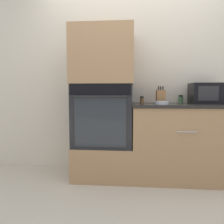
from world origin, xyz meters
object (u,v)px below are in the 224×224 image
Objects in this scene: condiment_jar_mid at (142,100)px; microwave at (206,93)px; knife_block at (161,97)px; condiment_jar_near at (181,99)px; wall_oven at (103,115)px; bowl at (162,103)px.

microwave is at bearing 3.72° from condiment_jar_mid.
knife_block is 0.35m from condiment_jar_near.
wall_oven is 1.04m from condiment_jar_near.
microwave is at bearing -25.24° from condiment_jar_near.
wall_oven reaches higher than bowl.
knife_block is 2.04× the size of condiment_jar_near.
wall_oven is 0.52m from condiment_jar_mid.
microwave reaches higher than bowl.
knife_block is at bearing 4.26° from wall_oven.
condiment_jar_mid is at bearing -176.28° from microwave.
bowl is at bearing -10.95° from wall_oven.
wall_oven is 7.25× the size of condiment_jar_near.
microwave is at bearing 23.59° from bowl.
bowl is (-0.01, -0.19, -0.07)m from knife_block.
knife_block is at bearing -146.17° from condiment_jar_near.
knife_block is 0.20m from bowl.
condiment_jar_mid is (-0.23, 0.01, -0.04)m from knife_block.
condiment_jar_near is at bearing 19.42° from condiment_jar_mid.
condiment_jar_near is (-0.28, 0.13, -0.08)m from microwave.
condiment_jar_mid reaches higher than bowl.
knife_block reaches higher than condiment_jar_near.
knife_block is (-0.56, -0.06, -0.04)m from microwave.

